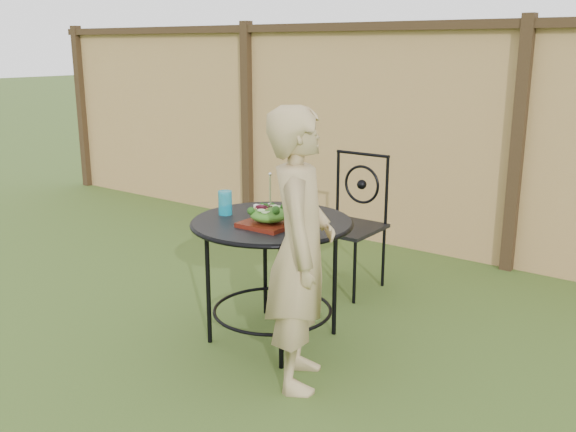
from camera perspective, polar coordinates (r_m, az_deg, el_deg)
The scene contains 9 objects.
ground at distance 4.15m, azimuth -8.81°, elevation -9.12°, with size 60.00×60.00×0.00m, color #254115.
fence at distance 5.60m, azimuth 7.01°, elevation 7.32°, with size 8.00×0.12×1.90m.
patio_table at distance 3.66m, azimuth -1.42°, elevation -2.47°, with size 0.92×0.92×0.72m.
patio_chair at distance 4.52m, azimuth 5.52°, elevation -0.21°, with size 0.46×0.46×0.95m.
diner at distance 3.15m, azimuth 1.12°, elevation -3.04°, with size 0.52×0.34×1.41m, color tan.
salad_plate at distance 3.50m, azimuth -1.69°, elevation -0.69°, with size 0.27×0.27×0.02m, color #46110A.
salad at distance 3.49m, azimuth -1.70°, elevation 0.13°, with size 0.21×0.21×0.08m, color #235614.
fork at distance 3.45m, azimuth -1.58°, elevation 2.19°, with size 0.01×0.01×0.18m, color silver.
drinking_glass at distance 3.74m, azimuth -5.61°, elevation 1.18°, with size 0.08×0.08×0.14m, color #0E8BAA.
Camera 1 is at (2.73, -2.64, 1.68)m, focal length 40.00 mm.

